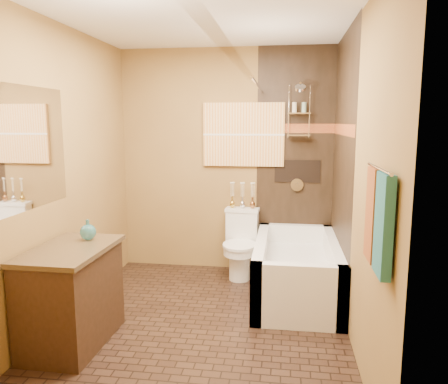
% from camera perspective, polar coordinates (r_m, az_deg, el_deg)
% --- Properties ---
extents(floor, '(3.00, 3.00, 0.00)m').
position_cam_1_polar(floor, '(3.85, -2.90, -16.92)').
color(floor, black).
rests_on(floor, ground).
extents(wall_left, '(0.02, 3.00, 2.50)m').
position_cam_1_polar(wall_left, '(3.90, -20.68, 2.08)').
color(wall_left, olive).
rests_on(wall_left, floor).
extents(wall_right, '(0.02, 3.00, 2.50)m').
position_cam_1_polar(wall_right, '(3.46, 16.83, 1.46)').
color(wall_right, olive).
rests_on(wall_right, floor).
extents(wall_back, '(2.40, 0.02, 2.50)m').
position_cam_1_polar(wall_back, '(4.96, 0.27, 4.05)').
color(wall_back, olive).
rests_on(wall_back, floor).
extents(wall_front, '(2.40, 0.02, 2.50)m').
position_cam_1_polar(wall_front, '(2.05, -11.15, -3.37)').
color(wall_front, olive).
rests_on(wall_front, floor).
extents(ceiling, '(3.00, 3.00, 0.00)m').
position_cam_1_polar(ceiling, '(3.55, -3.26, 22.33)').
color(ceiling, silver).
rests_on(ceiling, wall_back).
extents(alcove_tile_back, '(0.85, 0.01, 2.50)m').
position_cam_1_polar(alcove_tile_back, '(4.90, 9.29, 3.87)').
color(alcove_tile_back, black).
rests_on(alcove_tile_back, wall_back).
extents(alcove_tile_right, '(0.01, 1.50, 2.50)m').
position_cam_1_polar(alcove_tile_right, '(4.20, 15.14, 2.81)').
color(alcove_tile_right, black).
rests_on(alcove_tile_right, wall_right).
extents(mosaic_band_back, '(0.85, 0.01, 0.10)m').
position_cam_1_polar(mosaic_band_back, '(4.87, 9.40, 8.20)').
color(mosaic_band_back, maroon).
rests_on(mosaic_band_back, alcove_tile_back).
extents(mosaic_band_right, '(0.01, 1.50, 0.10)m').
position_cam_1_polar(mosaic_band_right, '(4.17, 15.22, 7.87)').
color(mosaic_band_right, maroon).
rests_on(mosaic_band_right, alcove_tile_right).
extents(alcove_niche, '(0.50, 0.01, 0.25)m').
position_cam_1_polar(alcove_niche, '(4.90, 9.55, 2.70)').
color(alcove_niche, black).
rests_on(alcove_niche, alcove_tile_back).
extents(shower_fixtures, '(0.24, 0.33, 1.16)m').
position_cam_1_polar(shower_fixtures, '(4.77, 9.75, 8.73)').
color(shower_fixtures, silver).
rests_on(shower_fixtures, floor).
extents(curtain_rod, '(0.03, 1.55, 0.03)m').
position_cam_1_polar(curtain_rod, '(4.16, 4.46, 13.67)').
color(curtain_rod, silver).
rests_on(curtain_rod, wall_back).
extents(towel_bar, '(0.02, 0.55, 0.02)m').
position_cam_1_polar(towel_bar, '(2.40, 19.62, 2.91)').
color(towel_bar, silver).
rests_on(towel_bar, wall_right).
extents(towel_teal, '(0.05, 0.22, 0.52)m').
position_cam_1_polar(towel_teal, '(2.32, 20.14, -4.08)').
color(towel_teal, '#1E5F67').
rests_on(towel_teal, towel_bar).
extents(towel_rust, '(0.05, 0.22, 0.52)m').
position_cam_1_polar(towel_rust, '(2.57, 18.94, -2.77)').
color(towel_rust, brown).
rests_on(towel_rust, towel_bar).
extents(sunset_painting, '(0.90, 0.04, 0.70)m').
position_cam_1_polar(sunset_painting, '(4.89, 2.58, 7.50)').
color(sunset_painting, orange).
rests_on(sunset_painting, wall_back).
extents(vanity_mirror, '(0.01, 1.00, 0.90)m').
position_cam_1_polar(vanity_mirror, '(3.50, -24.12, 5.25)').
color(vanity_mirror, white).
rests_on(vanity_mirror, wall_left).
extents(bathtub, '(0.80, 1.50, 0.55)m').
position_cam_1_polar(bathtub, '(4.39, 9.46, -10.51)').
color(bathtub, white).
rests_on(bathtub, floor).
extents(toilet, '(0.38, 0.56, 0.73)m').
position_cam_1_polar(toilet, '(4.82, 2.19, -6.73)').
color(toilet, white).
rests_on(toilet, floor).
extents(vanity, '(0.54, 0.87, 0.76)m').
position_cam_1_polar(vanity, '(3.60, -19.30, -12.65)').
color(vanity, black).
rests_on(vanity, floor).
extents(teal_bottle, '(0.13, 0.13, 0.20)m').
position_cam_1_polar(teal_bottle, '(3.64, -17.35, -4.74)').
color(teal_bottle, '#277277').
rests_on(teal_bottle, vanity).
extents(bud_vases, '(0.29, 0.06, 0.28)m').
position_cam_1_polar(bud_vases, '(4.87, 2.43, -0.33)').
color(bud_vases, gold).
rests_on(bud_vases, toilet).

